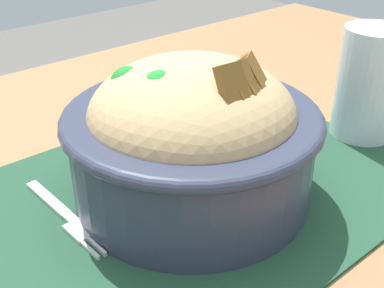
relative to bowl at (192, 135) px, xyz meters
name	(u,v)px	position (x,y,z in m)	size (l,w,h in m)	color
table	(133,272)	(0.06, -0.01, -0.12)	(1.38, 0.76, 0.70)	olive
placemat	(165,204)	(0.03, -0.01, -0.06)	(0.47, 0.30, 0.00)	#1E422D
bowl	(192,135)	(0.00, 0.00, 0.00)	(0.24, 0.24, 0.13)	#2D3347
fork	(70,218)	(0.10, -0.04, -0.06)	(0.02, 0.12, 0.00)	silver
drinking_glass	(367,92)	(-0.21, 0.03, -0.01)	(0.07, 0.07, 0.12)	silver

